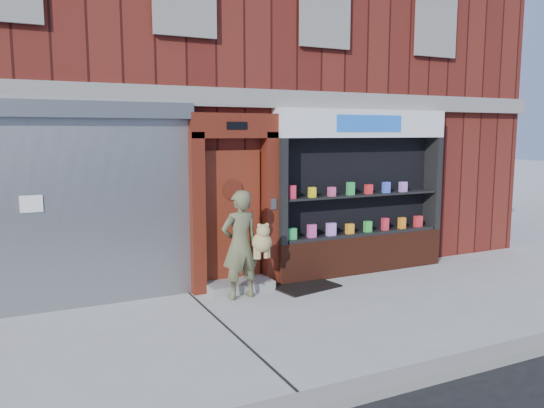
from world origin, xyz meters
TOP-DOWN VIEW (x-y plane):
  - ground at (0.00, 0.00)m, footprint 80.00×80.00m
  - curb at (0.00, -2.15)m, footprint 60.00×0.30m
  - building at (-0.00, 5.99)m, footprint 12.00×8.16m
  - shutter_bay at (-3.00, 1.93)m, footprint 3.10×0.30m
  - red_door_bay at (-0.75, 1.86)m, footprint 1.52×0.58m
  - pharmacy_bay at (1.75, 1.81)m, footprint 3.50×0.41m
  - woman at (-0.86, 1.29)m, footprint 0.83×0.49m
  - doormat at (0.33, 1.37)m, footprint 1.16×0.91m

SIDE VIEW (x-z plane):
  - ground at x=0.00m, z-range 0.00..0.00m
  - doormat at x=0.33m, z-range 0.00..0.03m
  - curb at x=0.00m, z-range 0.00..0.12m
  - woman at x=-0.86m, z-range 0.01..1.72m
  - pharmacy_bay at x=1.75m, z-range -0.13..2.87m
  - red_door_bay at x=-0.75m, z-range 0.01..2.91m
  - shutter_bay at x=-3.00m, z-range 0.20..3.24m
  - building at x=0.00m, z-range 0.00..8.00m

